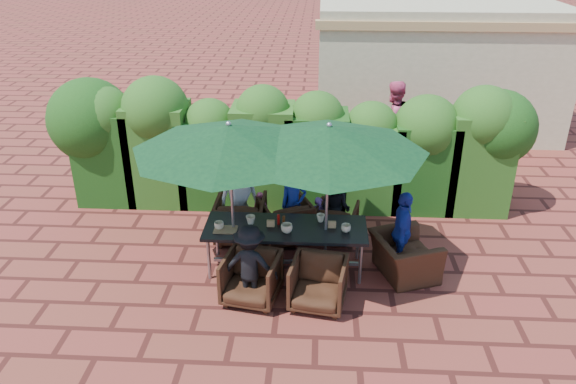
# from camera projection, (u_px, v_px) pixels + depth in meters

# --- Properties ---
(ground) EXTENTS (80.00, 80.00, 0.00)m
(ground) POSITION_uv_depth(u_px,v_px,m) (282.00, 267.00, 8.98)
(ground) COLOR maroon
(ground) RESTS_ON ground
(dining_table) EXTENTS (2.50, 0.90, 0.75)m
(dining_table) POSITION_uv_depth(u_px,v_px,m) (286.00, 231.00, 8.66)
(dining_table) COLOR black
(dining_table) RESTS_ON ground
(umbrella_left) EXTENTS (2.84, 2.84, 2.46)m
(umbrella_left) POSITION_uv_depth(u_px,v_px,m) (229.00, 138.00, 7.98)
(umbrella_left) COLOR gray
(umbrella_left) RESTS_ON ground
(umbrella_right) EXTENTS (2.88, 2.88, 2.46)m
(umbrella_right) POSITION_uv_depth(u_px,v_px,m) (329.00, 139.00, 7.93)
(umbrella_right) COLOR gray
(umbrella_right) RESTS_ON ground
(chair_far_left) EXTENTS (0.84, 0.79, 0.86)m
(chair_far_left) POSITION_uv_depth(u_px,v_px,m) (241.00, 217.00, 9.61)
(chair_far_left) COLOR black
(chair_far_left) RESTS_ON ground
(chair_far_mid) EXTENTS (1.04, 1.01, 0.83)m
(chair_far_mid) POSITION_uv_depth(u_px,v_px,m) (285.00, 218.00, 9.60)
(chair_far_mid) COLOR black
(chair_far_mid) RESTS_ON ground
(chair_far_right) EXTENTS (0.80, 0.76, 0.70)m
(chair_far_right) POSITION_uv_depth(u_px,v_px,m) (337.00, 219.00, 9.69)
(chair_far_right) COLOR black
(chair_far_right) RESTS_ON ground
(chair_near_left) EXTENTS (0.89, 0.85, 0.79)m
(chair_near_left) POSITION_uv_depth(u_px,v_px,m) (251.00, 276.00, 8.05)
(chair_near_left) COLOR black
(chair_near_left) RESTS_ON ground
(chair_near_right) EXTENTS (0.87, 0.83, 0.78)m
(chair_near_right) POSITION_uv_depth(u_px,v_px,m) (318.00, 281.00, 7.94)
(chair_near_right) COLOR black
(chair_near_right) RESTS_ON ground
(chair_end_right) EXTENTS (0.94, 1.15, 0.86)m
(chair_end_right) POSITION_uv_depth(u_px,v_px,m) (405.00, 250.00, 8.62)
(chair_end_right) COLOR black
(chair_end_right) RESTS_ON ground
(adult_far_left) EXTENTS (0.80, 0.65, 1.41)m
(adult_far_left) POSITION_uv_depth(u_px,v_px,m) (239.00, 198.00, 9.64)
(adult_far_left) COLOR silver
(adult_far_left) RESTS_ON ground
(adult_far_mid) EXTENTS (0.55, 0.50, 1.25)m
(adult_far_mid) POSITION_uv_depth(u_px,v_px,m) (294.00, 205.00, 9.59)
(adult_far_mid) COLOR navy
(adult_far_mid) RESTS_ON ground
(adult_far_right) EXTENTS (0.62, 0.51, 1.12)m
(adult_far_right) POSITION_uv_depth(u_px,v_px,m) (335.00, 209.00, 9.58)
(adult_far_right) COLOR black
(adult_far_right) RESTS_ON ground
(adult_near_left) EXTENTS (0.82, 0.45, 1.22)m
(adult_near_left) POSITION_uv_depth(u_px,v_px,m) (250.00, 264.00, 7.93)
(adult_near_left) COLOR black
(adult_near_left) RESTS_ON ground
(adult_end_right) EXTENTS (0.48, 0.82, 1.34)m
(adult_end_right) POSITION_uv_depth(u_px,v_px,m) (402.00, 232.00, 8.65)
(adult_end_right) COLOR navy
(adult_end_right) RESTS_ON ground
(child_left) EXTENTS (0.32, 0.28, 0.77)m
(child_left) POSITION_uv_depth(u_px,v_px,m) (260.00, 213.00, 9.83)
(child_left) COLOR #E45081
(child_left) RESTS_ON ground
(child_right) EXTENTS (0.32, 0.29, 0.76)m
(child_right) POSITION_uv_depth(u_px,v_px,m) (319.00, 218.00, 9.68)
(child_right) COLOR #7A4CA5
(child_right) RESTS_ON ground
(pedestrian_a) EXTENTS (1.49, 1.11, 1.52)m
(pedestrian_a) POSITION_uv_depth(u_px,v_px,m) (377.00, 136.00, 12.28)
(pedestrian_a) COLOR #248626
(pedestrian_a) RESTS_ON ground
(pedestrian_b) EXTENTS (1.06, 0.95, 1.88)m
(pedestrian_b) POSITION_uv_depth(u_px,v_px,m) (393.00, 123.00, 12.55)
(pedestrian_b) COLOR #E45081
(pedestrian_b) RESTS_ON ground
(pedestrian_c) EXTENTS (1.13, 1.08, 1.68)m
(pedestrian_c) POSITION_uv_depth(u_px,v_px,m) (464.00, 134.00, 12.17)
(pedestrian_c) COLOR #94949C
(pedestrian_c) RESTS_ON ground
(cup_a) EXTENTS (0.15, 0.15, 0.12)m
(cup_a) POSITION_uv_depth(u_px,v_px,m) (219.00, 225.00, 8.55)
(cup_a) COLOR beige
(cup_a) RESTS_ON dining_table
(cup_b) EXTENTS (0.15, 0.15, 0.14)m
(cup_b) POSITION_uv_depth(u_px,v_px,m) (251.00, 220.00, 8.69)
(cup_b) COLOR beige
(cup_b) RESTS_ON dining_table
(cup_c) EXTENTS (0.18, 0.18, 0.14)m
(cup_c) POSITION_uv_depth(u_px,v_px,m) (287.00, 228.00, 8.45)
(cup_c) COLOR beige
(cup_c) RESTS_ON dining_table
(cup_d) EXTENTS (0.13, 0.13, 0.12)m
(cup_d) POSITION_uv_depth(u_px,v_px,m) (321.00, 218.00, 8.76)
(cup_d) COLOR beige
(cup_d) RESTS_ON dining_table
(cup_e) EXTENTS (0.15, 0.15, 0.12)m
(cup_e) POSITION_uv_depth(u_px,v_px,m) (346.00, 228.00, 8.47)
(cup_e) COLOR beige
(cup_e) RESTS_ON dining_table
(ketchup_bottle) EXTENTS (0.04, 0.04, 0.17)m
(ketchup_bottle) POSITION_uv_depth(u_px,v_px,m) (279.00, 220.00, 8.67)
(ketchup_bottle) COLOR #B20C0A
(ketchup_bottle) RESTS_ON dining_table
(sauce_bottle) EXTENTS (0.04, 0.04, 0.17)m
(sauce_bottle) POSITION_uv_depth(u_px,v_px,m) (284.00, 221.00, 8.63)
(sauce_bottle) COLOR #4C230C
(sauce_bottle) RESTS_ON dining_table
(serving_tray) EXTENTS (0.35, 0.25, 0.02)m
(serving_tray) POSITION_uv_depth(u_px,v_px,m) (226.00, 230.00, 8.54)
(serving_tray) COLOR olive
(serving_tray) RESTS_ON dining_table
(number_block_left) EXTENTS (0.12, 0.06, 0.10)m
(number_block_left) POSITION_uv_depth(u_px,v_px,m) (271.00, 223.00, 8.63)
(number_block_left) COLOR tan
(number_block_left) RESTS_ON dining_table
(number_block_right) EXTENTS (0.12, 0.06, 0.10)m
(number_block_right) POSITION_uv_depth(u_px,v_px,m) (332.00, 224.00, 8.60)
(number_block_right) COLOR tan
(number_block_right) RESTS_ON dining_table
(hedge_wall) EXTENTS (9.10, 1.60, 2.48)m
(hedge_wall) POSITION_uv_depth(u_px,v_px,m) (282.00, 139.00, 10.51)
(hedge_wall) COLOR #13340E
(hedge_wall) RESTS_ON ground
(building) EXTENTS (6.20, 3.08, 3.20)m
(building) POSITION_uv_depth(u_px,v_px,m) (436.00, 69.00, 14.40)
(building) COLOR beige
(building) RESTS_ON ground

